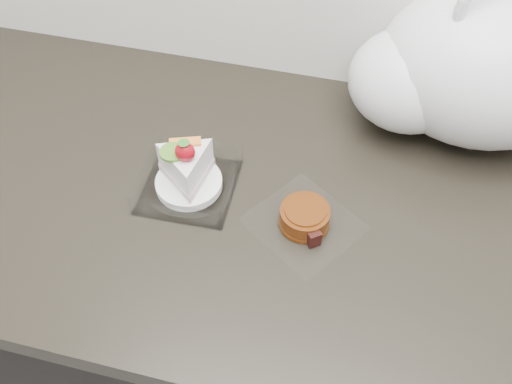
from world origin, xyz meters
name	(u,v)px	position (x,y,z in m)	size (l,w,h in m)	color
counter	(302,334)	(0.00, 1.69, 0.45)	(2.04, 0.64, 0.90)	black
cake_tray	(188,175)	(-0.21, 1.68, 0.93)	(0.15, 0.15, 0.11)	white
mooncake_wrap	(305,219)	(-0.02, 1.65, 0.91)	(0.20, 0.20, 0.04)	white
plastic_bag	(471,69)	(0.19, 1.92, 1.03)	(0.46, 0.39, 0.32)	white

